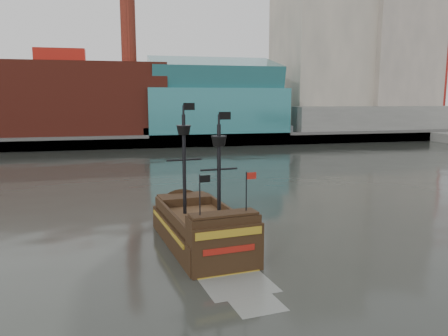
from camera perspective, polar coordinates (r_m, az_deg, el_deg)
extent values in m
plane|color=#252823|center=(29.56, 9.08, -10.87)|extent=(400.00, 400.00, 0.00)
cube|color=slate|center=(118.41, -8.34, 4.72)|extent=(220.00, 60.00, 2.00)
cube|color=#4C4C49|center=(89.16, -6.55, 3.51)|extent=(220.00, 1.00, 2.60)
cube|color=maroon|center=(98.18, -20.35, 8.31)|extent=(42.00, 18.00, 15.00)
cube|color=#2E757B|center=(97.86, -1.30, 7.41)|extent=(30.00, 16.00, 10.00)
cube|color=beige|center=(118.13, 12.52, 16.26)|extent=(20.00, 22.00, 46.00)
cube|color=#B0A193|center=(123.21, 21.06, 13.71)|extent=(18.00, 18.00, 38.00)
cube|color=beige|center=(138.02, 13.23, 16.45)|extent=(24.00, 20.00, 52.00)
cube|color=slate|center=(108.99, 19.21, 6.04)|extent=(40.00, 6.00, 6.00)
cylinder|color=maroon|center=(101.19, -12.48, 19.21)|extent=(3.20, 3.20, 22.00)
cube|color=#2E757B|center=(97.94, -1.32, 12.10)|extent=(28.00, 14.94, 8.78)
cube|color=slate|center=(139.70, 26.04, 5.59)|extent=(4.00, 4.00, 3.00)
cylinder|color=#A9211C|center=(139.77, 26.47, 11.52)|extent=(1.40, 1.40, 32.00)
cube|color=#A9211C|center=(139.55, 25.94, 17.78)|extent=(5.00, 2.50, 2.50)
cube|color=slate|center=(153.77, 26.56, 5.80)|extent=(4.00, 4.00, 3.00)
cylinder|color=#A9211C|center=(153.71, 26.87, 10.08)|extent=(1.40, 1.40, 26.00)
cube|color=#A9211C|center=(152.66, 26.32, 14.66)|extent=(5.00, 2.50, 2.50)
cube|color=black|center=(30.56, -3.11, -9.02)|extent=(5.67, 11.17, 2.32)
cube|color=#50321D|center=(30.18, -3.13, -6.69)|extent=(5.10, 10.05, 0.27)
cube|color=black|center=(34.09, -5.27, -4.30)|extent=(4.02, 2.57, 0.89)
cube|color=black|center=(25.76, -0.07, -7.92)|extent=(4.38, 1.91, 1.61)
cube|color=black|center=(25.50, 0.58, -11.51)|extent=(4.38, 0.72, 3.57)
cube|color=#AB8921|center=(24.92, 0.69, -8.53)|extent=(4.00, 0.53, 0.45)
cube|color=#9C1A11|center=(25.23, 0.69, -10.65)|extent=(3.12, 0.43, 0.36)
cylinder|color=black|center=(30.47, -5.22, 0.42)|extent=(0.28, 0.28, 6.97)
cylinder|color=black|center=(28.18, -0.66, -0.82)|extent=(0.28, 0.28, 6.43)
cone|color=black|center=(30.20, -5.29, 4.95)|extent=(1.09, 1.09, 0.63)
cone|color=black|center=(27.89, -0.67, 3.53)|extent=(1.09, 1.09, 0.63)
cube|color=black|center=(30.23, -4.59, 8.01)|extent=(0.80, 0.12, 0.49)
cube|color=black|center=(27.91, 0.11, 6.84)|extent=(0.80, 0.12, 0.49)
cube|color=gray|center=(24.61, 1.87, -14.98)|extent=(4.14, 3.63, 0.01)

